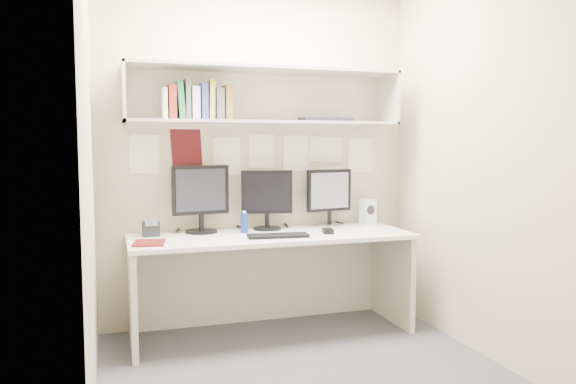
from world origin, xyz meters
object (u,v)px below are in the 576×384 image
object	(u,v)px
monitor_center	(267,197)
monitor_right	(329,195)
desk	(272,284)
monitor_left	(201,196)
maroon_notebook	(149,243)
speaker	(368,212)
desk_phone	(151,229)
keyboard	(278,236)

from	to	relation	value
monitor_center	monitor_right	size ratio (longest dim) A/B	1.00
desk	monitor_center	distance (m)	0.65
monitor_left	maroon_notebook	xyz separation A→B (m)	(-0.39, -0.36, -0.26)
desk	speaker	size ratio (longest dim) A/B	9.81
speaker	maroon_notebook	distance (m)	1.76
monitor_left	speaker	size ratio (longest dim) A/B	2.40
speaker	desk_phone	world-z (taller)	speaker
monitor_right	maroon_notebook	world-z (taller)	monitor_right
desk	speaker	bearing A→B (deg)	14.06
keyboard	monitor_right	bearing A→B (deg)	40.43
speaker	desk_phone	bearing A→B (deg)	172.99
desk	maroon_notebook	bearing A→B (deg)	-170.65
monitor_right	keyboard	bearing A→B (deg)	-154.61
desk	desk_phone	distance (m)	0.94
monitor_left	monitor_right	world-z (taller)	monitor_left
maroon_notebook	desk_phone	xyz separation A→B (m)	(0.03, 0.30, 0.05)
desk	monitor_right	size ratio (longest dim) A/B	4.50
monitor_right	keyboard	distance (m)	0.68
keyboard	desk	bearing A→B (deg)	97.47
desk	monitor_center	size ratio (longest dim) A/B	4.49
desk	monitor_left	size ratio (longest dim) A/B	4.09
maroon_notebook	keyboard	bearing A→B (deg)	8.72
monitor_center	keyboard	world-z (taller)	monitor_center
monitor_right	keyboard	size ratio (longest dim) A/B	1.06
monitor_right	desk	bearing A→B (deg)	-167.02
desk	monitor_right	world-z (taller)	monitor_right
maroon_notebook	desk_phone	bearing A→B (deg)	92.71
monitor_center	maroon_notebook	bearing A→B (deg)	-146.67
monitor_center	keyboard	distance (m)	0.44
monitor_left	maroon_notebook	bearing A→B (deg)	-145.72
monitor_center	speaker	bearing A→B (deg)	11.00
speaker	desk_phone	distance (m)	1.69
monitor_center	maroon_notebook	size ratio (longest dim) A/B	1.87
desk	monitor_left	bearing A→B (deg)	154.95
keyboard	maroon_notebook	distance (m)	0.87
desk	monitor_left	xyz separation A→B (m)	(-0.47, 0.22, 0.63)
monitor_left	monitor_center	xyz separation A→B (m)	(0.50, 0.00, -0.02)
desk	monitor_right	distance (m)	0.84
monitor_left	desk_phone	size ratio (longest dim) A/B	3.64
monitor_right	desk_phone	size ratio (longest dim) A/B	3.31
monitor_right	keyboard	xyz separation A→B (m)	(-0.53, -0.37, -0.23)
monitor_left	monitor_right	size ratio (longest dim) A/B	1.10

